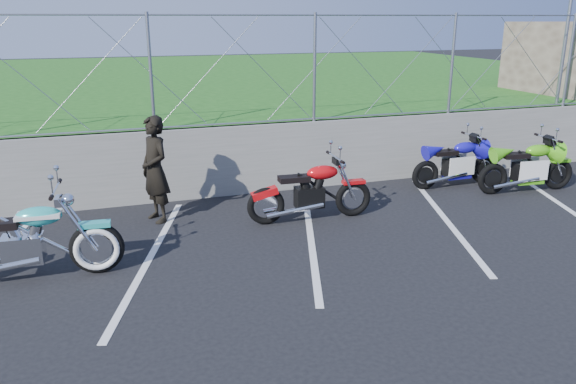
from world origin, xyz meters
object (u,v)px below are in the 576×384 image
object	(u,v)px
sportbike_green	(528,169)
naked_orange	(312,194)
cruiser_turquoise	(27,245)
sportbike_blue	(457,165)
person_standing	(155,170)

from	to	relation	value
sportbike_green	naked_orange	bearing A→B (deg)	-172.41
cruiser_turquoise	sportbike_blue	xyz separation A→B (m)	(7.60, 1.86, -0.05)
cruiser_turquoise	naked_orange	bearing A→B (deg)	17.17
naked_orange	sportbike_blue	xyz separation A→B (m)	(3.41, 0.93, -0.02)
cruiser_turquoise	person_standing	bearing A→B (deg)	48.63
person_standing	cruiser_turquoise	bearing A→B (deg)	-67.58
naked_orange	sportbike_green	distance (m)	4.47
sportbike_green	person_standing	world-z (taller)	person_standing
cruiser_turquoise	naked_orange	size ratio (longest dim) A/B	1.13
sportbike_blue	naked_orange	bearing A→B (deg)	-165.66
naked_orange	person_standing	world-z (taller)	person_standing
cruiser_turquoise	naked_orange	world-z (taller)	cruiser_turquoise
cruiser_turquoise	person_standing	xyz separation A→B (m)	(1.78, 1.72, 0.39)
cruiser_turquoise	sportbike_blue	distance (m)	7.82
sportbike_green	sportbike_blue	distance (m)	1.30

